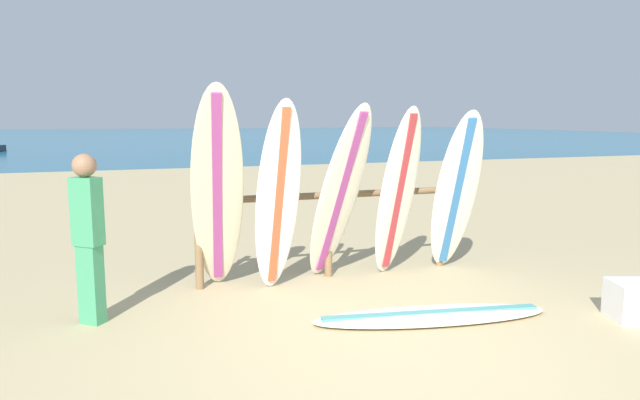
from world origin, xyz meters
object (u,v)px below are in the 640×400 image
(surfboard_rack, at_px, (329,215))
(surfboard_leaning_center, at_px, (398,193))
(surfboard_lying_on_sand, at_px, (431,316))
(beachgoer_standing, at_px, (88,231))
(surfboard_leaning_center_left, at_px, (339,196))
(surfboard_leaning_left, at_px, (278,198))
(surfboard_leaning_far_left, at_px, (217,192))
(surfboard_leaning_center_right, at_px, (456,193))

(surfboard_rack, distance_m, surfboard_leaning_center, 0.84)
(surfboard_rack, relative_size, surfboard_lying_on_sand, 1.34)
(surfboard_lying_on_sand, xyz_separation_m, beachgoer_standing, (-2.97, 0.95, 0.82))
(surfboard_leaning_center, relative_size, beachgoer_standing, 1.29)
(surfboard_leaning_center_left, bearing_deg, surfboard_leaning_left, -173.81)
(surfboard_leaning_left, relative_size, surfboard_leaning_center, 1.03)
(surfboard_leaning_center, bearing_deg, surfboard_rack, 158.33)
(surfboard_leaning_center, bearing_deg, surfboard_leaning_center_left, -174.39)
(surfboard_leaning_left, height_order, surfboard_leaning_center, surfboard_leaning_left)
(surfboard_rack, xyz_separation_m, surfboard_leaning_left, (-0.73, -0.45, 0.30))
(beachgoer_standing, bearing_deg, surfboard_leaning_left, 9.32)
(surfboard_leaning_far_left, height_order, surfboard_lying_on_sand, surfboard_leaning_far_left)
(surfboard_rack, height_order, surfboard_leaning_center, surfboard_leaning_center)
(surfboard_leaning_center_left, height_order, surfboard_leaning_center, surfboard_leaning_center_left)
(surfboard_rack, xyz_separation_m, surfboard_leaning_center, (0.74, -0.30, 0.27))
(surfboard_leaning_center, relative_size, surfboard_lying_on_sand, 0.86)
(surfboard_leaning_center_left, distance_m, surfboard_leaning_center_right, 1.45)
(surfboard_leaning_center_left, relative_size, beachgoer_standing, 1.31)
(surfboard_rack, relative_size, surfboard_leaning_center, 1.55)
(surfboard_rack, xyz_separation_m, surfboard_leaning_far_left, (-1.34, -0.34, 0.37))
(surfboard_rack, bearing_deg, surfboard_leaning_center, -21.67)
(surfboard_leaning_left, distance_m, beachgoer_standing, 1.88)
(surfboard_leaning_center_right, bearing_deg, surfboard_leaning_center_left, 177.81)
(surfboard_leaning_left, relative_size, surfboard_leaning_center_left, 1.02)
(surfboard_lying_on_sand, bearing_deg, surfboard_rack, 103.20)
(surfboard_lying_on_sand, bearing_deg, surfboard_leaning_center_left, 107.24)
(surfboard_rack, height_order, surfboard_lying_on_sand, surfboard_rack)
(surfboard_leaning_center, distance_m, surfboard_leaning_center_right, 0.71)
(surfboard_lying_on_sand, distance_m, beachgoer_standing, 3.22)
(surfboard_leaning_center, bearing_deg, beachgoer_standing, -172.20)
(surfboard_leaning_left, xyz_separation_m, beachgoer_standing, (-1.84, -0.30, -0.18))
(surfboard_rack, relative_size, surfboard_leaning_left, 1.51)
(surfboard_leaning_center, xyz_separation_m, beachgoer_standing, (-3.32, -0.45, -0.15))
(surfboard_leaning_center, distance_m, surfboard_lying_on_sand, 1.74)
(surfboard_leaning_center_right, relative_size, surfboard_lying_on_sand, 0.85)
(surfboard_leaning_center_left, relative_size, surfboard_leaning_center, 1.01)
(surfboard_rack, xyz_separation_m, surfboard_leaning_center_left, (-0.01, -0.37, 0.28))
(surfboard_leaning_left, relative_size, surfboard_leaning_center_right, 1.05)
(surfboard_rack, bearing_deg, surfboard_leaning_center_left, -92.12)
(surfboard_leaning_center, relative_size, surfboard_leaning_center_right, 1.02)
(surfboard_leaning_left, relative_size, surfboard_lying_on_sand, 0.89)
(surfboard_leaning_far_left, height_order, surfboard_leaning_left, surfboard_leaning_far_left)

